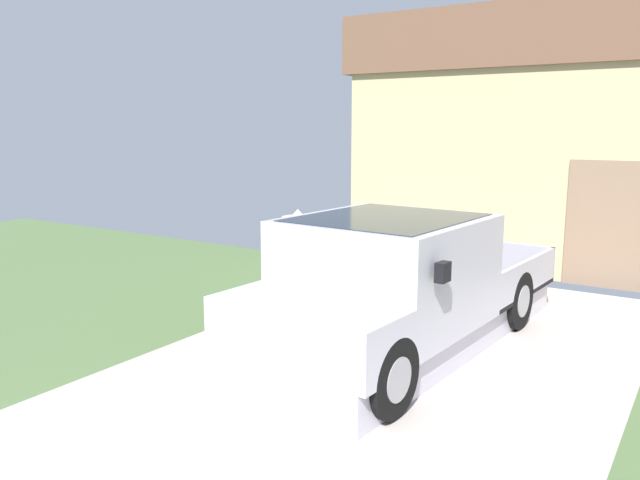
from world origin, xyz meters
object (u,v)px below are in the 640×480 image
at_px(pickup_truck, 393,290).
at_px(person_with_hat, 298,265).
at_px(handbag, 300,330).
at_px(house_with_garage, 601,139).

xyz_separation_m(pickup_truck, person_with_hat, (-1.40, 0.00, 0.15)).
bearing_deg(person_with_hat, pickup_truck, 32.21).
bearing_deg(pickup_truck, handbag, 17.33).
relative_size(person_with_hat, handbag, 3.70).
xyz_separation_m(person_with_hat, handbag, (0.21, -0.28, -0.78)).
height_order(pickup_truck, house_with_garage, house_with_garage).
distance_m(pickup_truck, person_with_hat, 1.41).
distance_m(person_with_hat, house_with_garage, 7.98).
height_order(pickup_truck, person_with_hat, pickup_truck).
distance_m(handbag, house_with_garage, 8.37).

